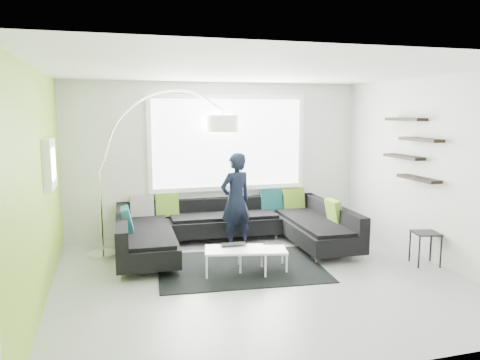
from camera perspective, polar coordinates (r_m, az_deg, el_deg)
The scene contains 9 objects.
ground at distance 6.62m, azimuth 2.41°, elevation -11.76°, with size 5.50×5.50×0.00m, color #939398.
room_shell at distance 6.44m, azimuth 2.24°, elevation 4.20°, with size 5.54×5.04×2.82m.
sectional_sofa at distance 7.76m, azimuth -0.89°, elevation -5.98°, with size 3.80×2.43×0.80m.
rug at distance 6.99m, azimuth 0.03°, elevation -10.59°, with size 2.38×1.73×0.01m, color black.
coffee_table at distance 6.79m, azimuth 1.09°, elevation -9.63°, with size 1.10×0.64×0.36m, color white.
arc_lamp at distance 7.55m, azimuth -16.78°, elevation 0.74°, with size 2.48×0.96×2.64m, color silver, non-canonical shape.
side_table at distance 7.57m, azimuth 21.63°, elevation -7.76°, with size 0.36×0.36×0.50m, color black.
person at distance 7.81m, azimuth -0.52°, elevation -2.52°, with size 0.68×0.56×1.60m, color black.
laptop at distance 6.75m, azimuth -0.68°, elevation -8.02°, with size 0.38×0.24×0.03m, color black.
Camera 1 is at (-1.98, -5.89, 2.28)m, focal length 35.00 mm.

